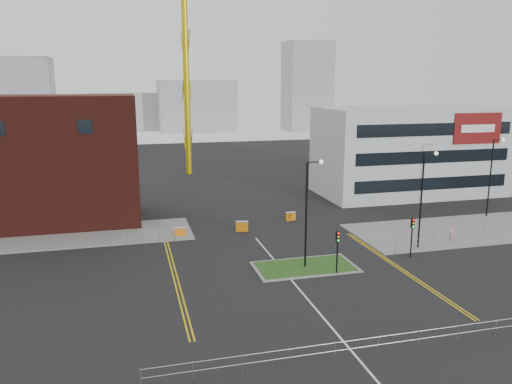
{
  "coord_description": "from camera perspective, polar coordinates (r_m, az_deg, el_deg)",
  "views": [
    {
      "loc": [
        -12.01,
        -29.52,
        15.3
      ],
      "look_at": [
        -0.26,
        15.85,
        5.0
      ],
      "focal_mm": 35.0,
      "sensor_mm": 36.0,
      "label": 1
    }
  ],
  "objects": [
    {
      "name": "office_block",
      "position": [
        72.89,
        17.11,
        4.52
      ],
      "size": [
        25.0,
        12.2,
        12.0
      ],
      "color": "#BBBDC0",
      "rests_on": "ground"
    },
    {
      "name": "yellow_right_a",
      "position": [
        44.25,
        15.79,
        -8.31
      ],
      "size": [
        0.12,
        20.0,
        0.01
      ],
      "primitive_type": "cube",
      "color": "gold",
      "rests_on": "ground"
    },
    {
      "name": "island_kerb",
      "position": [
        42.86,
        5.62,
        -8.53
      ],
      "size": [
        8.6,
        4.6,
        0.08
      ],
      "primitive_type": "cube",
      "color": "slate",
      "rests_on": "ground"
    },
    {
      "name": "barrier_right",
      "position": [
        56.75,
        3.98,
        -2.73
      ],
      "size": [
        1.18,
        0.56,
        0.96
      ],
      "color": "orange",
      "rests_on": "ground"
    },
    {
      "name": "skyline_b",
      "position": [
        161.2,
        -6.76,
        9.72
      ],
      "size": [
        24.0,
        12.0,
        16.0
      ],
      "primitive_type": "cube",
      "color": "gray",
      "rests_on": "ground"
    },
    {
      "name": "pedestrian",
      "position": [
        52.61,
        21.45,
        -4.5
      ],
      "size": [
        0.57,
        0.38,
        1.57
      ],
      "primitive_type": "imported",
      "rotation": [
        0.0,
        0.0,
        0.0
      ],
      "color": "pink",
      "rests_on": "ground"
    },
    {
      "name": "centre_line",
      "position": [
        37.04,
        5.9,
        -12.07
      ],
      "size": [
        0.15,
        30.0,
        0.01
      ],
      "primitive_type": "cube",
      "color": "silver",
      "rests_on": "ground"
    },
    {
      "name": "skyline_d",
      "position": [
        169.82,
        -13.32,
        8.93
      ],
      "size": [
        30.0,
        12.0,
        12.0
      ],
      "primitive_type": "cube",
      "color": "gray",
      "rests_on": "ground"
    },
    {
      "name": "yellow_right_b",
      "position": [
        44.4,
        16.13,
        -8.27
      ],
      "size": [
        0.12,
        20.0,
        0.01
      ],
      "primitive_type": "cube",
      "color": "gold",
      "rests_on": "ground"
    },
    {
      "name": "streetlamp_island",
      "position": [
        41.33,
        6.06,
        -1.52
      ],
      "size": [
        1.46,
        0.36,
        9.18
      ],
      "color": "black",
      "rests_on": "ground"
    },
    {
      "name": "tower_crane",
      "position": [
        85.84,
        -4.03,
        19.43
      ],
      "size": [
        52.63,
        8.3,
        37.41
      ],
      "color": "#BEA40B",
      "rests_on": "ground"
    },
    {
      "name": "yellow_left_a",
      "position": [
        42.48,
        -9.6,
        -8.89
      ],
      "size": [
        0.12,
        24.0,
        0.01
      ],
      "primitive_type": "cube",
      "color": "gold",
      "rests_on": "ground"
    },
    {
      "name": "brick_building",
      "position": [
        59.16,
        -25.08,
        3.01
      ],
      "size": [
        24.2,
        10.07,
        14.24
      ],
      "color": "#461711",
      "rests_on": "ground"
    },
    {
      "name": "streetlamp_right_far",
      "position": [
        63.04,
        25.4,
        2.17
      ],
      "size": [
        1.46,
        0.36,
        9.18
      ],
      "color": "black",
      "rests_on": "ground"
    },
    {
      "name": "pavement_left",
      "position": [
        54.32,
        -22.44,
        -4.87
      ],
      "size": [
        28.0,
        8.0,
        0.12
      ],
      "primitive_type": "cube",
      "color": "slate",
      "rests_on": "ground"
    },
    {
      "name": "barrier_left",
      "position": [
        51.33,
        -8.67,
        -4.5
      ],
      "size": [
        1.14,
        0.46,
        0.94
      ],
      "color": "orange",
      "rests_on": "ground"
    },
    {
      "name": "traffic_light_right",
      "position": [
        46.31,
        17.43,
        -4.15
      ],
      "size": [
        0.28,
        0.33,
        3.65
      ],
      "color": "black",
      "rests_on": "ground"
    },
    {
      "name": "railing_front",
      "position": [
        30.14,
        11.45,
        -16.67
      ],
      "size": [
        24.05,
        0.05,
        1.1
      ],
      "color": "gray",
      "rests_on": "ground"
    },
    {
      "name": "pavement_right",
      "position": [
        57.3,
        22.65,
        -4.01
      ],
      "size": [
        24.0,
        10.0,
        0.12
      ],
      "primitive_type": "cube",
      "color": "slate",
      "rests_on": "ground"
    },
    {
      "name": "ground",
      "position": [
        35.35,
        7.05,
        -13.35
      ],
      "size": [
        200.0,
        200.0,
        0.0
      ],
      "primitive_type": "plane",
      "color": "black",
      "rests_on": "ground"
    },
    {
      "name": "yellow_left_b",
      "position": [
        42.5,
        -9.19,
        -8.86
      ],
      "size": [
        0.12,
        24.0,
        0.01
      ],
      "primitive_type": "cube",
      "color": "gold",
      "rests_on": "ground"
    },
    {
      "name": "streetlamp_right_near",
      "position": [
        48.45,
        18.63,
        -0.04
      ],
      "size": [
        1.46,
        0.36,
        9.18
      ],
      "color": "black",
      "rests_on": "ground"
    },
    {
      "name": "skyline_c",
      "position": [
        164.71,
        5.85,
        11.88
      ],
      "size": [
        14.0,
        12.0,
        28.0
      ],
      "primitive_type": "cube",
      "color": "gray",
      "rests_on": "ground"
    },
    {
      "name": "barrier_mid",
      "position": [
        52.49,
        -1.61,
        -3.89
      ],
      "size": [
        1.35,
        0.75,
        1.08
      ],
      "color": "#C8690B",
      "rests_on": "ground"
    },
    {
      "name": "skyline_a",
      "position": [
        152.18,
        -25.5,
        9.59
      ],
      "size": [
        18.0,
        12.0,
        22.0
      ],
      "primitive_type": "cube",
      "color": "gray",
      "rests_on": "ground"
    },
    {
      "name": "grass_island",
      "position": [
        42.85,
        5.62,
        -8.5
      ],
      "size": [
        8.0,
        4.0,
        0.12
      ],
      "primitive_type": "cube",
      "color": "#264918",
      "rests_on": "ground"
    },
    {
      "name": "railing_right",
      "position": [
        54.32,
        23.02,
        -4.13
      ],
      "size": [
        19.05,
        5.05,
        1.1
      ],
      "color": "gray",
      "rests_on": "ground"
    },
    {
      "name": "traffic_light_island",
      "position": [
        40.97,
        9.31,
        -5.88
      ],
      "size": [
        0.28,
        0.33,
        3.65
      ],
      "color": "black",
      "rests_on": "ground"
    },
    {
      "name": "railing_left",
      "position": [
        49.71,
        -12.76,
        -4.95
      ],
      "size": [
        6.05,
        0.05,
        1.1
      ],
      "color": "gray",
      "rests_on": "ground"
    }
  ]
}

